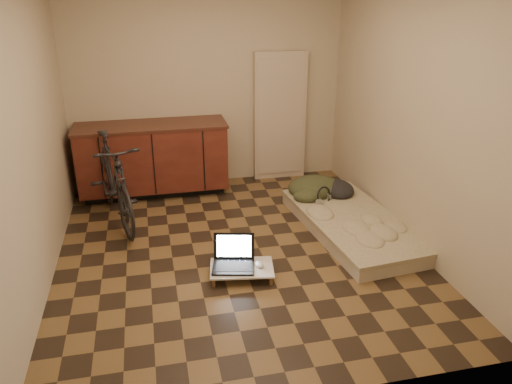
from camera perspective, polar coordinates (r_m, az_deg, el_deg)
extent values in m
cube|color=brown|center=(5.08, -2.09, -6.69)|extent=(3.50, 4.00, 0.00)
cube|color=#C3B496|center=(6.51, -5.61, 12.09)|extent=(3.50, 0.00, 2.60)
cube|color=#C3B496|center=(2.75, 5.30, -3.10)|extent=(3.50, 0.00, 2.60)
cube|color=#C3B496|center=(4.61, -24.34, 5.71)|extent=(0.00, 4.00, 2.60)
cube|color=#C3B496|center=(5.18, 17.31, 8.40)|extent=(0.00, 4.00, 2.60)
cube|color=black|center=(6.56, -11.40, 0.43)|extent=(1.70, 0.48, 0.10)
cube|color=#481A14|center=(6.37, -11.69, 3.96)|extent=(1.80, 0.60, 0.78)
cube|color=#452319|center=(6.26, -11.98, 7.47)|extent=(1.84, 0.62, 0.03)
cube|color=beige|center=(6.73, 2.74, 8.60)|extent=(0.70, 0.10, 1.70)
imported|color=black|center=(5.68, -16.02, 1.76)|extent=(0.90, 1.75, 1.09)
cube|color=#C2B49B|center=(5.53, 10.98, -3.81)|extent=(1.08, 1.97, 0.12)
cube|color=beige|center=(5.49, 11.05, -3.05)|extent=(1.10, 1.99, 0.04)
cube|color=brown|center=(4.51, -4.87, -10.29)|extent=(0.04, 0.04, 0.08)
cube|color=brown|center=(4.78, -4.81, -8.26)|extent=(0.04, 0.04, 0.08)
cube|color=brown|center=(4.53, 1.75, -10.10)|extent=(0.04, 0.04, 0.08)
cube|color=brown|center=(4.79, 1.41, -8.08)|extent=(0.04, 0.04, 0.08)
cube|color=silver|center=(4.62, -1.63, -8.66)|extent=(0.63, 0.46, 0.02)
cube|color=black|center=(4.60, -2.60, -8.59)|extent=(0.43, 0.35, 0.02)
cube|color=black|center=(4.68, -2.53, -6.17)|extent=(0.38, 0.16, 0.24)
cube|color=white|center=(4.68, -2.53, -6.17)|extent=(0.32, 0.13, 0.20)
ellipsoid|color=silver|center=(4.61, 0.40, -8.27)|extent=(0.08, 0.12, 0.04)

